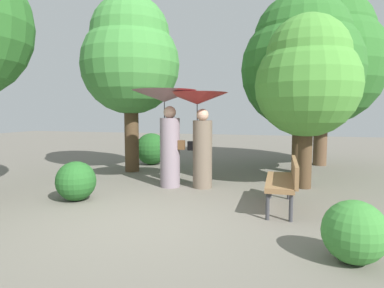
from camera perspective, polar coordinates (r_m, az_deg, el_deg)
ground_plane at (r=5.29m, az=-8.86°, el=-12.53°), size 40.00×40.00×0.00m
person_left at (r=7.27m, az=-4.38°, el=4.70°), size 1.40×1.40×2.11m
person_right at (r=7.17m, az=1.24°, el=4.22°), size 1.31×1.31×2.05m
park_bench at (r=5.84m, az=15.57°, el=-5.78°), size 0.55×1.52×0.83m
tree_near_left at (r=9.44m, az=-10.49°, el=14.58°), size 2.65×2.65×4.75m
tree_near_right at (r=9.48m, az=18.18°, el=13.37°), size 3.15×3.15×4.74m
tree_mid_right at (r=11.12m, az=21.51°, el=13.74°), size 3.62×3.62×5.31m
tree_far_back at (r=7.53m, az=19.10°, el=10.89°), size 2.18×2.18×3.66m
bush_path_left at (r=10.51m, az=-6.94°, el=-0.83°), size 0.99×0.99×0.99m
bush_path_right at (r=4.10m, az=25.97°, el=-13.34°), size 0.69×0.69×0.69m
bush_behind_bench at (r=6.55m, az=-19.21°, el=-5.99°), size 0.73×0.73×0.73m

